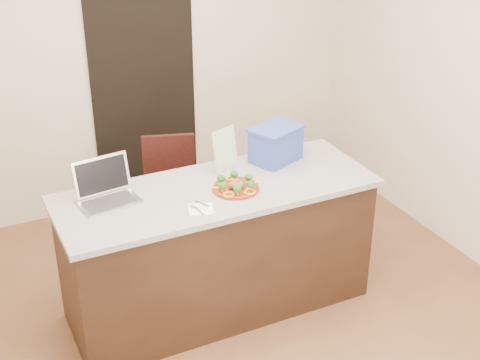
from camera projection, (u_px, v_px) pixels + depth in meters
name	position (u px, v px, depth m)	size (l,w,h in m)	color
ground	(234.00, 325.00, 4.47)	(4.00, 4.00, 0.00)	brown
room_shell	(233.00, 96.00, 3.74)	(4.00, 4.00, 4.00)	white
doorway	(144.00, 92.00, 5.65)	(0.90, 0.02, 2.00)	black
island	(218.00, 249.00, 4.46)	(2.06, 0.76, 0.92)	black
plate	(236.00, 188.00, 4.23)	(0.30, 0.30, 0.02)	maroon
meatballs	(236.00, 184.00, 4.22)	(0.12, 0.12, 0.04)	brown
broccoli	(236.00, 181.00, 4.21)	(0.25, 0.25, 0.04)	#144D15
pepper_rings	(236.00, 186.00, 4.23)	(0.29, 0.29, 0.01)	gold
napkin	(201.00, 209.00, 4.00)	(0.15, 0.15, 0.01)	white
fork	(197.00, 209.00, 4.00)	(0.03, 0.15, 0.00)	#B2B1B6
knife	(207.00, 208.00, 4.00)	(0.06, 0.19, 0.01)	white
yogurt_bottle	(249.00, 189.00, 4.19)	(0.03, 0.03, 0.06)	beige
laptop	(106.00, 189.00, 4.10)	(0.38, 0.32, 0.25)	#B6B7BB
leaflet	(225.00, 149.00, 4.43)	(0.21, 0.00, 0.29)	white
blue_box	(276.00, 144.00, 4.57)	(0.41, 0.36, 0.25)	#2B3E9E
chair	(174.00, 187.00, 5.15)	(0.50, 0.51, 0.91)	black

